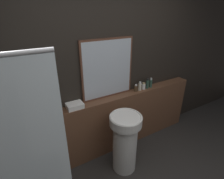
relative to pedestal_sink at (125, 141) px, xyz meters
The scene contains 10 objects.
wall_back 0.95m from the pedestal_sink, 80.12° to the left, with size 8.00×0.06×2.50m.
vanity_counter 0.45m from the pedestal_sink, 77.48° to the left, with size 2.96×0.18×0.93m.
pedestal_sink is the anchor object (origin of this frame).
mirror 1.00m from the pedestal_sink, 87.11° to the left, with size 0.78×0.03×0.84m.
towel_stack 0.82m from the pedestal_sink, 139.43° to the left, with size 0.21×0.16×0.06m.
shampoo_bottle 0.82m from the pedestal_sink, 42.02° to the left, with size 0.05×0.05×0.12m.
conditioner_bottle 0.88m from the pedestal_sink, 37.85° to the left, with size 0.05×0.05×0.14m.
lotion_bottle 0.92m from the pedestal_sink, 34.27° to the left, with size 0.06×0.06×0.11m.
body_wash_bottle 0.99m from the pedestal_sink, 31.35° to the left, with size 0.05×0.05×0.17m.
hand_soap_bottle 1.04m from the pedestal_sink, 29.02° to the left, with size 0.04×0.04×0.16m.
Camera 1 is at (-1.18, -0.41, 2.10)m, focal length 28.00 mm.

